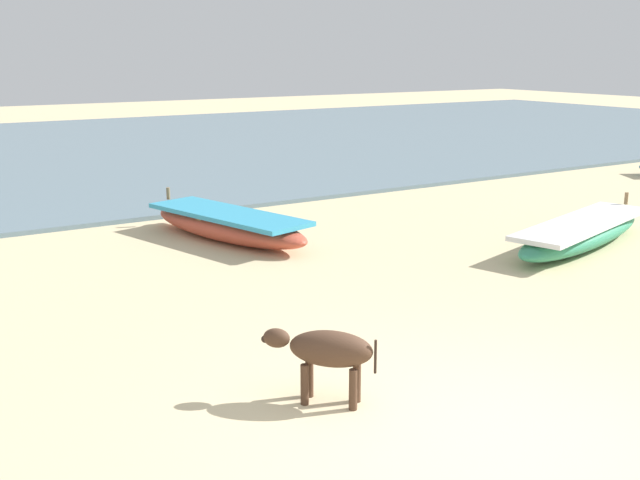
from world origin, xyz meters
The scene contains 5 objects.
ground centered at (0.00, 0.00, 0.00)m, with size 80.00×80.00×0.00m, color beige.
sea_water centered at (0.00, 18.95, 0.04)m, with size 60.00×20.00×0.08m, color slate.
fishing_boat_3 centered at (1.02, 6.97, 0.25)m, with size 1.74×3.49×0.65m.
fishing_boat_4 centered at (5.37, 3.72, 0.22)m, with size 3.84×1.85×0.60m.
calf_near_dark centered at (-0.74, 1.32, 0.46)m, with size 0.81×0.83×0.64m.
Camera 1 is at (-3.95, -3.69, 2.90)m, focal length 42.91 mm.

